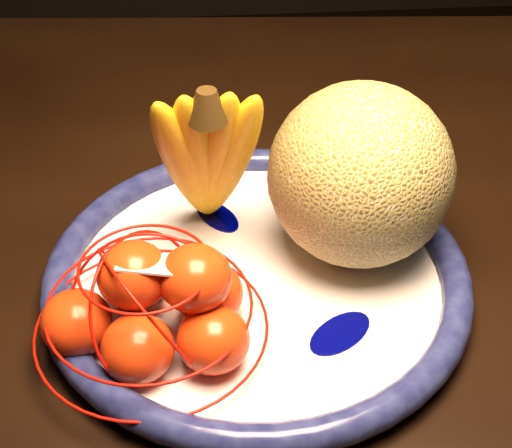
{
  "coord_description": "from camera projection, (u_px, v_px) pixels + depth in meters",
  "views": [
    {
      "loc": [
        0.01,
        -0.63,
        1.3
      ],
      "look_at": [
        0.05,
        -0.09,
        0.87
      ],
      "focal_mm": 55.0,
      "sensor_mm": 36.0,
      "label": 1
    }
  ],
  "objects": [
    {
      "name": "dining_table",
      "position": [
        137.0,
        275.0,
        0.86
      ],
      "size": [
        1.65,
        1.06,
        0.8
      ],
      "rotation": [
        0.0,
        0.0,
        -0.07
      ],
      "color": "black",
      "rests_on": "ground"
    },
    {
      "name": "fruit_bowl",
      "position": [
        257.0,
        277.0,
        0.72
      ],
      "size": [
        0.39,
        0.39,
        0.03
      ],
      "rotation": [
        0.0,
        0.0,
        0.05
      ],
      "color": "white",
      "rests_on": "dining_table"
    },
    {
      "name": "cantaloupe",
      "position": [
        360.0,
        175.0,
        0.7
      ],
      "size": [
        0.17,
        0.17,
        0.17
      ],
      "primitive_type": "sphere",
      "color": "olive",
      "rests_on": "fruit_bowl"
    },
    {
      "name": "banana_bunch",
      "position": [
        207.0,
        151.0,
        0.7
      ],
      "size": [
        0.13,
        0.12,
        0.19
      ],
      "rotation": [
        0.0,
        0.0,
        0.05
      ],
      "color": "yellow",
      "rests_on": "fruit_bowl"
    },
    {
      "name": "mandarin_bag",
      "position": [
        156.0,
        306.0,
        0.64
      ],
      "size": [
        0.25,
        0.25,
        0.12
      ],
      "rotation": [
        0.0,
        0.0,
        -0.38
      ],
      "color": "#EC3B0B",
      "rests_on": "fruit_bowl"
    },
    {
      "name": "price_tag",
      "position": [
        164.0,
        265.0,
        0.6
      ],
      "size": [
        0.07,
        0.04,
        0.01
      ],
      "primitive_type": "cube",
      "rotation": [
        -0.14,
        0.1,
        -0.1
      ],
      "color": "white",
      "rests_on": "mandarin_bag"
    }
  ]
}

